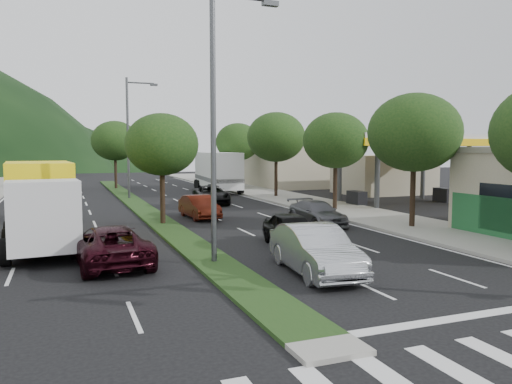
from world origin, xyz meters
name	(u,v)px	position (x,y,z in m)	size (l,w,h in m)	color
ground	(318,344)	(0.00, 0.00, 0.00)	(160.00, 160.00, 0.00)	black
sidewalk_right	(308,202)	(12.50, 25.00, 0.07)	(5.00, 90.00, 0.15)	gray
median	(138,205)	(0.00, 28.00, 0.06)	(1.60, 56.00, 0.12)	#1B3714
crosswalk	(372,384)	(0.00, -2.00, 0.01)	(19.00, 2.20, 0.01)	silver
gas_canopy	(403,143)	(19.00, 22.00, 4.65)	(12.20, 8.20, 5.25)	silver
bldg_right_far	(287,162)	(19.50, 44.00, 2.60)	(10.00, 16.00, 5.20)	#C0B399
tree_r_b	(414,133)	(12.00, 12.00, 5.04)	(4.80, 4.80, 6.94)	black
tree_r_c	(336,141)	(12.00, 20.00, 4.75)	(4.40, 4.40, 6.48)	black
tree_r_d	(276,137)	(12.00, 30.00, 5.18)	(5.00, 5.00, 7.17)	black
tree_r_e	(238,142)	(12.00, 40.00, 4.89)	(4.60, 4.60, 6.71)	black
tree_med_near	(162,145)	(0.00, 18.00, 4.43)	(4.00, 4.00, 6.02)	black
tree_med_far	(115,141)	(0.00, 44.00, 5.01)	(4.80, 4.80, 6.94)	black
streetlight_near	(219,110)	(0.21, 8.00, 5.58)	(2.60, 0.25, 10.00)	#47494C
streetlight_mid	(130,132)	(0.21, 33.00, 5.58)	(2.60, 0.25, 10.00)	#47494C
sedan_silver	(315,250)	(2.79, 5.45, 0.82)	(1.73, 4.95, 1.63)	#AEB1B6
suv_maroon	(110,245)	(-3.56, 9.26, 0.73)	(2.42, 5.24, 1.46)	black
car_queue_a	(292,230)	(4.08, 9.97, 0.72)	(1.71, 4.25, 1.45)	black
car_queue_b	(317,213)	(7.95, 14.97, 0.66)	(1.86, 4.58, 1.33)	#4C4C51
car_queue_c	(199,207)	(2.58, 19.97, 0.69)	(1.46, 4.19, 1.38)	#53180D
car_queue_d	(211,195)	(5.43, 27.25, 0.70)	(2.31, 5.02, 1.40)	black
box_truck	(41,208)	(-5.99, 13.28, 1.72)	(3.30, 7.54, 3.64)	silver
motorhome	(217,171)	(9.00, 37.46, 2.04)	(3.90, 10.20, 3.83)	white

